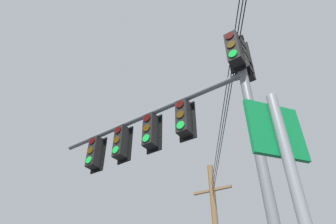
% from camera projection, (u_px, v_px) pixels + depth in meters
% --- Properties ---
extents(signal_mast_assembly, '(5.44, 3.14, 7.61)m').
position_uv_depth(signal_mast_assembly, '(185.00, 132.00, 6.84)').
color(signal_mast_assembly, slate).
rests_on(signal_mast_assembly, ground).
extents(overhead_wire_span, '(1.49, 21.38, 1.00)m').
position_uv_depth(overhead_wire_span, '(242.00, 6.00, 6.60)').
color(overhead_wire_span, black).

